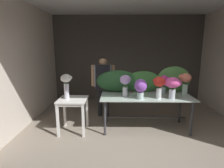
# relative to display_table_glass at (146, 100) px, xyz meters

# --- Properties ---
(ground_plane) EXTENTS (8.75, 8.75, 0.00)m
(ground_plane) POSITION_rel_display_table_glass_xyz_m (-0.26, 0.53, -0.67)
(ground_plane) COLOR gray
(wall_back) EXTENTS (5.21, 0.12, 2.90)m
(wall_back) POSITION_rel_display_table_glass_xyz_m (-0.26, 2.52, 0.78)
(wall_back) COLOR #4C4742
(wall_back) RESTS_ON ground
(wall_left) EXTENTS (0.12, 4.10, 2.90)m
(wall_left) POSITION_rel_display_table_glass_xyz_m (-2.87, 0.53, 0.78)
(wall_left) COLOR beige
(wall_left) RESTS_ON ground
(display_table_glass) EXTENTS (2.02, 0.90, 0.79)m
(display_table_glass) POSITION_rel_display_table_glass_xyz_m (0.00, 0.00, 0.00)
(display_table_glass) COLOR silver
(display_table_glass) RESTS_ON ground
(side_table_white) EXTENTS (0.61, 0.62, 0.75)m
(side_table_white) POSITION_rel_display_table_glass_xyz_m (-1.62, -0.17, -0.03)
(side_table_white) COLOR white
(side_table_white) RESTS_ON ground
(florist) EXTENTS (0.62, 0.24, 1.59)m
(florist) POSITION_rel_display_table_glass_xyz_m (-1.01, 0.76, 0.31)
(florist) COLOR #232328
(florist) RESTS_ON ground
(foliage_backdrop) EXTENTS (2.23, 0.29, 0.62)m
(foliage_backdrop) POSITION_rel_display_table_glass_xyz_m (-0.04, 0.33, 0.39)
(foliage_backdrop) COLOR #28562D
(foliage_backdrop) RESTS_ON display_table_glass
(vase_lilac_roses) EXTENTS (0.25, 0.24, 0.48)m
(vase_lilac_roses) POSITION_rel_display_table_glass_xyz_m (-0.47, -0.07, 0.43)
(vase_lilac_roses) COLOR silver
(vase_lilac_roses) RESTS_ON display_table_glass
(vase_fuchsia_stock) EXTENTS (0.37, 0.31, 0.46)m
(vase_fuchsia_stock) POSITION_rel_display_table_glass_xyz_m (0.50, -0.25, 0.42)
(vase_fuchsia_stock) COLOR silver
(vase_fuchsia_stock) RESTS_ON display_table_glass
(vase_coral_anemones) EXTENTS (0.28, 0.24, 0.49)m
(vase_coral_anemones) POSITION_rel_display_table_glass_xyz_m (0.90, 0.13, 0.43)
(vase_coral_anemones) COLOR silver
(vase_coral_anemones) RESTS_ON display_table_glass
(vase_violet_dahlias) EXTENTS (0.26, 0.26, 0.42)m
(vase_violet_dahlias) POSITION_rel_display_table_glass_xyz_m (-0.16, -0.27, 0.36)
(vase_violet_dahlias) COLOR silver
(vase_violet_dahlias) RESTS_ON display_table_glass
(vase_scarlet_hydrangea) EXTENTS (0.25, 0.24, 0.47)m
(vase_scarlet_hydrangea) POSITION_rel_display_table_glass_xyz_m (0.22, -0.23, 0.41)
(vase_scarlet_hydrangea) COLOR silver
(vase_scarlet_hydrangea) RESTS_ON display_table_glass
(vase_magenta_lilies) EXTENTS (0.22, 0.18, 0.43)m
(vase_magenta_lilies) POSITION_rel_display_table_glass_xyz_m (0.42, 0.17, 0.38)
(vase_magenta_lilies) COLOR silver
(vase_magenta_lilies) RESTS_ON display_table_glass
(vase_white_roses_tall) EXTENTS (0.25, 0.22, 0.54)m
(vase_white_roses_tall) POSITION_rel_display_table_glass_xyz_m (-1.74, -0.17, 0.42)
(vase_white_roses_tall) COLOR silver
(vase_white_roses_tall) RESTS_ON side_table_white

